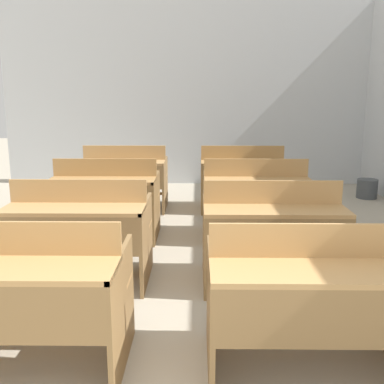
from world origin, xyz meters
TOP-DOWN VIEW (x-y plane):
  - wall_back at (0.00, 6.70)m, footprint 6.28×0.06m
  - bench_front_left at (-0.78, 1.14)m, footprint 1.12×0.74m
  - bench_front_right at (0.82, 1.12)m, footprint 1.12×0.74m
  - bench_second_left at (-0.78, 2.37)m, footprint 1.12×0.74m
  - bench_second_right at (0.81, 2.35)m, footprint 1.12×0.74m
  - bench_third_left at (-0.80, 3.58)m, footprint 1.12×0.74m
  - bench_third_right at (0.83, 3.58)m, footprint 1.12×0.74m
  - bench_back_left at (-0.79, 4.84)m, footprint 1.12×0.74m
  - bench_back_right at (0.81, 4.83)m, footprint 1.12×0.74m
  - wastepaper_bin at (2.79, 5.56)m, footprint 0.30×0.30m

SIDE VIEW (x-z plane):
  - wastepaper_bin at x=2.79m, z-range 0.00..0.29m
  - bench_front_left at x=-0.78m, z-range 0.03..0.91m
  - bench_front_right at x=0.82m, z-range 0.03..0.91m
  - bench_second_left at x=-0.78m, z-range 0.03..0.91m
  - bench_second_right at x=0.81m, z-range 0.03..0.91m
  - bench_third_left at x=-0.80m, z-range 0.03..0.91m
  - bench_third_right at x=0.83m, z-range 0.03..0.91m
  - bench_back_left at x=-0.79m, z-range 0.03..0.91m
  - bench_back_right at x=0.81m, z-range 0.03..0.91m
  - wall_back at x=0.00m, z-range 0.00..3.08m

